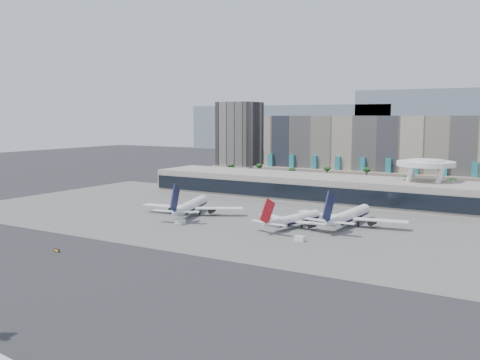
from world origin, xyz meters
The scene contains 14 objects.
ground centered at (0.00, 0.00, 0.00)m, with size 900.00×900.00×0.00m, color #232326.
apron_pad centered at (0.00, 55.00, 0.03)m, with size 260.00×130.00×0.06m, color #5B5B59.
mountain_ridge centered at (27.88, 470.00, 29.89)m, with size 680.00×60.00×70.00m.
hotel centered at (10.00, 174.41, 16.81)m, with size 140.00×30.00×42.00m.
office_tower centered at (-95.00, 200.00, 22.94)m, with size 30.00×30.00×52.00m.
terminal centered at (0.00, 109.84, 6.52)m, with size 170.00×32.50×14.50m.
saucer_structure centered at (55.00, 116.00, 18.45)m, with size 26.00×26.00×21.89m.
palm_row centered at (7.00, 145.00, 10.50)m, with size 157.80×2.80×13.10m.
airliner_left centered at (-25.15, 43.34, 4.00)m, with size 42.98×44.49×15.85m.
airliner_centre centered at (23.32, 42.54, 3.29)m, with size 35.88×37.31×13.04m.
airliner_right centered at (39.77, 56.14, 3.97)m, with size 44.30×45.65×15.75m.
service_vehicle_a centered at (-17.60, 25.76, 1.06)m, with size 4.33×2.12×2.12m, color silver.
service_vehicle_b centered at (34.44, 23.28, 0.89)m, with size 3.47×1.98×1.78m, color silver.
taxiway_sign centered at (-23.98, -28.30, 0.50)m, with size 2.22×0.36×1.01m.
Camera 1 is at (107.01, -137.19, 41.48)m, focal length 40.00 mm.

